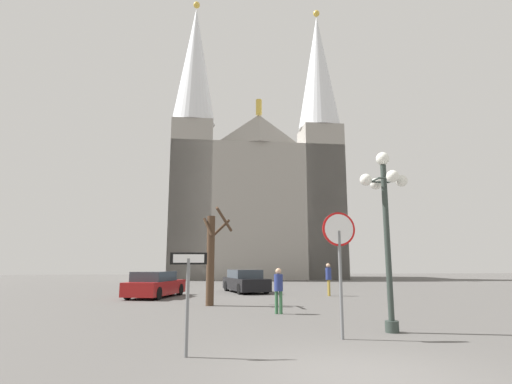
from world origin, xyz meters
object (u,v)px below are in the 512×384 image
Objects in this scene: stop_sign at (339,248)px; parked_car_far_black at (245,281)px; cathedral at (255,190)px; one_way_arrow_sign at (188,287)px; street_lamp at (386,212)px; pedestrian_standing at (328,276)px; parked_car_near_red at (155,285)px; pedestrian_walking at (279,286)px; bare_tree at (211,256)px.

parked_car_far_black is (-0.62, 15.99, -1.54)m from stop_sign.
parked_car_far_black is at bearing -99.24° from cathedral.
cathedral reaches higher than stop_sign.
one_way_arrow_sign is (-6.59, -39.00, -9.12)m from cathedral.
pedestrian_standing is (2.07, 11.81, -2.11)m from street_lamp.
stop_sign is 14.26m from parked_car_near_red.
pedestrian_walking is at bearing 117.60° from street_lamp.
cathedral reaches higher than parked_car_far_black.
street_lamp is at bearing 21.88° from one_way_arrow_sign.
one_way_arrow_sign is at bearing -159.38° from stop_sign.
pedestrian_standing is at bearing -2.16° from parked_car_near_red.
pedestrian_standing is (9.54, -0.36, 0.44)m from parked_car_near_red.
street_lamp is 5.31m from pedestrian_walking.
parked_car_far_black is (-2.25, 15.24, -2.54)m from street_lamp.
street_lamp is 1.04× the size of parked_car_far_black.
parked_car_near_red is 2.94× the size of pedestrian_walking.
parked_car_far_black is at bearing 98.42° from street_lamp.
one_way_arrow_sign reaches higher than pedestrian_standing.
one_way_arrow_sign is 1.13× the size of pedestrian_standing.
street_lamp is at bearing -91.97° from cathedral.
street_lamp is 8.85m from bare_tree.
parked_car_near_red is 6.05m from parked_car_far_black.
stop_sign is at bearing -87.78° from parked_car_far_black.
stop_sign reaches higher than pedestrian_walking.
stop_sign is 0.65× the size of parked_car_near_red.
pedestrian_standing is (0.80, -25.06, -9.37)m from cathedral.
bare_tree is 2.35× the size of pedestrian_standing.
cathedral is 27.98m from parked_car_near_red.
street_lamp is at bearing -81.58° from parked_car_far_black.
parked_car_near_red is at bearing 123.55° from pedestrian_walking.
pedestrian_walking is at bearing -89.90° from parked_car_far_black.
stop_sign is at bearing -106.44° from pedestrian_standing.
stop_sign reaches higher than pedestrian_standing.
parked_car_far_black is (-3.52, -21.63, -9.80)m from cathedral.
stop_sign is 5.21m from pedestrian_walking.
street_lamp is at bearing -62.40° from pedestrian_walking.
bare_tree is 8.03m from pedestrian_standing.
cathedral is 7.92× the size of bare_tree.
cathedral is 6.74× the size of street_lamp.
bare_tree is at bearing 121.69° from street_lamp.
parked_car_far_black is at bearing 30.48° from parked_car_near_red.
street_lamp is 1.18× the size of bare_tree.
cathedral reaches higher than street_lamp.
pedestrian_standing is (6.68, 4.34, -1.01)m from bare_tree.
pedestrian_standing is (7.39, 13.94, -0.24)m from one_way_arrow_sign.
one_way_arrow_sign is 0.42× the size of parked_car_near_red.
pedestrian_standing reaches higher than parked_car_far_black.
cathedral is 20.45× the size of pedestrian_walking.
cathedral is 34.12m from pedestrian_walking.
parked_car_near_red is 2.67× the size of pedestrian_standing.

